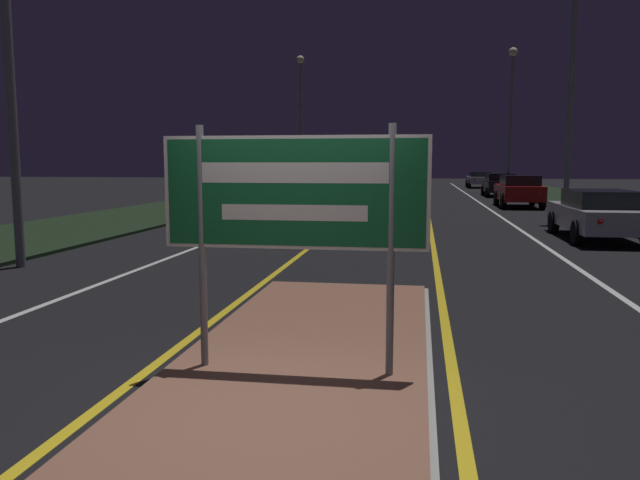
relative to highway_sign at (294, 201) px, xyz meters
The scene contains 19 objects.
ground_plane 1.86m from the highway_sign, 90.00° to the right, with size 160.00×160.00×0.00m, color black.
median_island 1.65m from the highway_sign, 90.00° to the left, with size 2.59×8.68×0.10m.
verge_left 21.51m from the highway_sign, 116.30° to the left, with size 5.00×100.00×0.08m.
centre_line_yellow_left 24.33m from the highway_sign, 93.51° to the left, with size 0.12×70.00×0.01m.
centre_line_yellow_right 24.33m from the highway_sign, 86.49° to the left, with size 0.12×70.00×0.01m.
lane_line_white_left 24.64m from the highway_sign, 99.84° to the left, with size 0.12×70.00×0.01m.
lane_line_white_right 24.64m from the highway_sign, 80.16° to the left, with size 0.12×70.00×0.01m.
edge_line_white_left 25.33m from the highway_sign, 106.55° to the left, with size 0.10×70.00×0.01m.
edge_line_white_right 25.33m from the highway_sign, 73.45° to the left, with size 0.10×70.00×0.01m.
highway_sign is the anchor object (origin of this frame).
streetlight_left_far 35.95m from the highway_sign, 100.77° to the left, with size 0.51×0.51×8.95m.
streetlight_right_near 18.44m from the highway_sign, 70.22° to the left, with size 0.48×0.48×8.68m.
streetlight_right_far 34.95m from the highway_sign, 79.25° to the left, with size 0.54×0.54×8.91m.
car_receding_0 13.39m from the highway_sign, 64.00° to the left, with size 1.87×4.61×1.33m.
car_receding_1 25.07m from the highway_sign, 76.94° to the left, with size 1.90×4.20×1.48m.
car_receding_2 34.61m from the highway_sign, 80.12° to the left, with size 1.86×4.39×1.42m.
car_receding_3 48.17m from the highway_sign, 82.89° to the left, with size 1.93×4.58×1.33m.
car_approaching_0 13.66m from the highway_sign, 99.88° to the left, with size 1.86×4.49×1.49m.
car_approaching_1 23.13m from the highway_sign, 96.29° to the left, with size 1.90×4.37×1.48m.
Camera 1 is at (1.14, -4.81, 2.04)m, focal length 35.00 mm.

